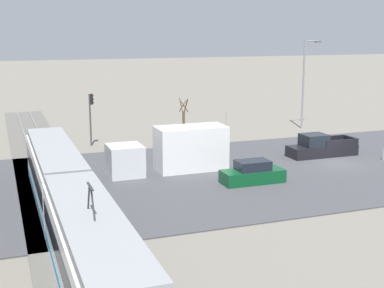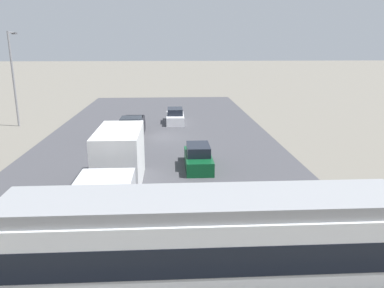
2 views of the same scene
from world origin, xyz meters
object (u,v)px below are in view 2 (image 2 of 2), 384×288
object	(u,v)px
sedan_car_0	(175,117)
street_lamp_near_crossing	(13,73)
pickup_truck	(132,129)
box_truck	(117,165)
sedan_car_1	(198,158)

from	to	relation	value
sedan_car_0	street_lamp_near_crossing	bearing A→B (deg)	-178.86
pickup_truck	street_lamp_near_crossing	xyz separation A→B (m)	(12.02, -5.76, 4.50)
box_truck	pickup_truck	xyz separation A→B (m)	(0.43, -12.80, -0.80)
sedan_car_1	box_truck	bearing A→B (deg)	-140.56
pickup_truck	sedan_car_1	size ratio (longest dim) A/B	1.36
box_truck	sedan_car_0	xyz separation A→B (m)	(-3.46, -18.88, -0.88)
sedan_car_0	street_lamp_near_crossing	size ratio (longest dim) A/B	0.48
box_truck	pickup_truck	size ratio (longest dim) A/B	1.51
sedan_car_0	sedan_car_1	xyz separation A→B (m)	(-1.33, 14.94, 0.02)
pickup_truck	street_lamp_near_crossing	distance (m)	14.07
street_lamp_near_crossing	sedan_car_1	bearing A→B (deg)	139.68
sedan_car_1	street_lamp_near_crossing	size ratio (longest dim) A/B	0.46
pickup_truck	box_truck	bearing A→B (deg)	91.90
sedan_car_1	sedan_car_0	bearing A→B (deg)	95.07
box_truck	sedan_car_0	distance (m)	19.21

